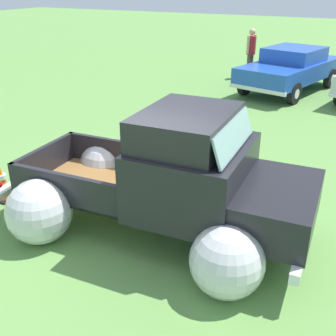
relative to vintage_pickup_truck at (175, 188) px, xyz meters
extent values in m
plane|color=#609347|center=(-0.39, -0.02, -0.76)|extent=(80.00, 80.00, 0.00)
cylinder|color=black|center=(1.01, 0.93, -0.38)|extent=(0.77, 0.27, 0.76)
cylinder|color=silver|center=(1.01, 0.93, -0.38)|extent=(0.36, 0.25, 0.34)
cylinder|color=black|center=(1.11, -0.80, -0.38)|extent=(0.77, 0.27, 0.76)
cylinder|color=silver|center=(1.11, -0.80, -0.38)|extent=(0.36, 0.25, 0.34)
cylinder|color=black|center=(-1.79, 0.76, -0.38)|extent=(0.77, 0.27, 0.76)
cylinder|color=silver|center=(-1.79, 0.76, -0.38)|extent=(0.36, 0.25, 0.34)
cylinder|color=black|center=(-1.68, -0.98, -0.38)|extent=(0.77, 0.27, 0.76)
cylinder|color=silver|center=(-1.68, -0.98, -0.38)|extent=(0.36, 0.25, 0.34)
sphere|color=silver|center=(-1.79, 0.81, -0.32)|extent=(1.02, 1.02, 0.96)
sphere|color=silver|center=(-1.68, -1.03, -0.32)|extent=(1.02, 1.02, 0.96)
cube|color=olive|center=(-1.34, -0.08, -0.22)|extent=(2.14, 1.66, 0.04)
cube|color=black|center=(-1.38, 0.65, 0.01)|extent=(2.05, 0.21, 0.50)
cube|color=black|center=(-1.29, -0.81, 0.01)|extent=(2.05, 0.21, 0.50)
cube|color=black|center=(-0.35, -0.02, 0.01)|extent=(0.18, 1.54, 0.50)
cube|color=black|center=(-2.32, -0.14, 0.01)|extent=(0.18, 1.54, 0.50)
cube|color=black|center=(0.26, 0.02, 0.24)|extent=(1.55, 1.79, 0.95)
cube|color=black|center=(0.16, 0.01, 0.94)|extent=(1.24, 1.61, 0.45)
cube|color=#8CADB7|center=(0.81, 0.05, 0.92)|extent=(0.24, 1.47, 0.38)
cube|color=black|center=(1.31, 0.08, 0.04)|extent=(1.35, 1.69, 0.55)
sphere|color=silver|center=(1.00, 0.96, -0.34)|extent=(0.98, 0.98, 0.92)
sphere|color=silver|center=(1.12, -0.83, -0.34)|extent=(0.98, 0.98, 0.92)
cube|color=silver|center=(-2.62, -0.16, -0.30)|extent=(0.24, 1.98, 0.14)
cube|color=silver|center=(1.85, 0.12, -0.30)|extent=(0.24, 1.98, 0.14)
sphere|color=red|center=(-2.63, 0.63, -0.12)|extent=(0.12, 0.12, 0.11)
cylinder|color=black|center=(0.01, 7.97, -0.43)|extent=(0.35, 0.69, 0.66)
cylinder|color=silver|center=(0.01, 7.97, -0.43)|extent=(0.28, 0.34, 0.30)
cylinder|color=black|center=(-1.66, 8.38, -0.43)|extent=(0.35, 0.69, 0.66)
cylinder|color=silver|center=(-1.66, 8.38, -0.43)|extent=(0.28, 0.34, 0.30)
cylinder|color=black|center=(0.66, 10.68, -0.43)|extent=(0.35, 0.69, 0.66)
cylinder|color=silver|center=(0.66, 10.68, -0.43)|extent=(0.28, 0.34, 0.30)
cylinder|color=black|center=(-1.01, 11.08, -0.43)|extent=(0.35, 0.69, 0.66)
cylinder|color=silver|center=(-1.01, 11.08, -0.43)|extent=(0.28, 0.34, 0.30)
cube|color=blue|center=(-0.50, 9.53, -0.05)|extent=(2.80, 4.65, 0.55)
cube|color=blue|center=(-0.46, 9.69, 0.45)|extent=(1.98, 2.15, 0.45)
cube|color=silver|center=(0.00, 11.60, -0.31)|extent=(1.87, 0.54, 0.12)
cube|color=silver|center=(-1.00, 7.45, -0.31)|extent=(1.87, 0.54, 0.12)
cylinder|color=#4C4742|center=(-2.35, 10.89, -0.32)|extent=(0.18, 0.18, 0.88)
cylinder|color=#4C4742|center=(-2.31, 11.05, -0.32)|extent=(0.18, 0.18, 0.88)
cylinder|color=#B2262D|center=(-2.33, 10.97, 0.46)|extent=(0.41, 0.41, 0.66)
cylinder|color=#DBAD84|center=(-2.38, 10.76, 0.49)|extent=(0.11, 0.11, 0.63)
cylinder|color=#B2262D|center=(-2.28, 11.19, 0.49)|extent=(0.11, 0.11, 0.63)
sphere|color=#DBAD84|center=(-2.33, 10.97, 0.94)|extent=(0.29, 0.29, 0.24)
cube|color=black|center=(-3.12, -0.43, -0.74)|extent=(0.36, 0.36, 0.03)
cone|color=orange|center=(-3.12, -0.43, -0.43)|extent=(0.28, 0.28, 0.60)
cylinder|color=white|center=(-3.12, -0.43, -0.34)|extent=(0.17, 0.17, 0.08)
camera|label=1|loc=(2.37, -4.75, 2.74)|focal=44.39mm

